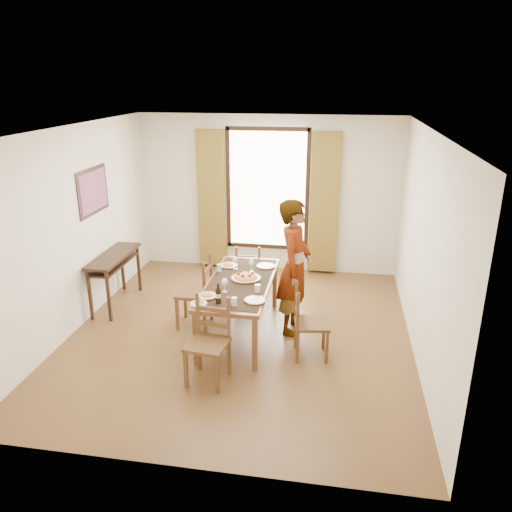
% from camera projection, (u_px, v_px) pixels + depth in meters
% --- Properties ---
extents(ground, '(5.00, 5.00, 0.00)m').
position_uv_depth(ground, '(241.00, 333.00, 6.76)').
color(ground, '#482816').
rests_on(ground, ground).
extents(room_shell, '(4.60, 5.10, 2.74)m').
position_uv_depth(room_shell, '(241.00, 221.00, 6.36)').
color(room_shell, silver).
rests_on(room_shell, ground).
extents(console_table, '(0.38, 1.20, 0.80)m').
position_uv_depth(console_table, '(114.00, 262.00, 7.40)').
color(console_table, black).
rests_on(console_table, ground).
extents(dining_table, '(0.83, 1.89, 0.76)m').
position_uv_depth(dining_table, '(240.00, 286.00, 6.55)').
color(dining_table, brown).
rests_on(dining_table, ground).
extents(chair_west, '(0.45, 0.45, 1.01)m').
position_uv_depth(chair_west, '(197.00, 294.00, 6.85)').
color(chair_west, brown).
rests_on(chair_west, ground).
extents(chair_north, '(0.44, 0.44, 0.90)m').
position_uv_depth(chair_north, '(249.00, 273.00, 7.69)').
color(chair_north, brown).
rests_on(chair_north, ground).
extents(chair_south, '(0.49, 0.49, 0.98)m').
position_uv_depth(chair_south, '(208.00, 344.00, 5.60)').
color(chair_south, brown).
rests_on(chair_south, ground).
extents(chair_east, '(0.47, 0.47, 0.93)m').
position_uv_depth(chair_east, '(309.00, 324.00, 6.09)').
color(chair_east, brown).
rests_on(chair_east, ground).
extents(man, '(0.78, 0.61, 1.83)m').
position_uv_depth(man, '(295.00, 267.00, 6.56)').
color(man, '#9A9CA2').
rests_on(man, ground).
extents(plate_sw, '(0.27, 0.27, 0.05)m').
position_uv_depth(plate_sw, '(207.00, 295.00, 6.06)').
color(plate_sw, silver).
rests_on(plate_sw, dining_table).
extents(plate_se, '(0.27, 0.27, 0.05)m').
position_uv_depth(plate_se, '(255.00, 299.00, 5.95)').
color(plate_se, silver).
rests_on(plate_se, dining_table).
extents(plate_nw, '(0.27, 0.27, 0.05)m').
position_uv_depth(plate_nw, '(229.00, 264.00, 7.04)').
color(plate_nw, silver).
rests_on(plate_nw, dining_table).
extents(plate_ne, '(0.27, 0.27, 0.05)m').
position_uv_depth(plate_ne, '(266.00, 265.00, 7.02)').
color(plate_ne, silver).
rests_on(plate_ne, dining_table).
extents(pasta_platter, '(0.40, 0.40, 0.10)m').
position_uv_depth(pasta_platter, '(246.00, 276.00, 6.58)').
color(pasta_platter, '#BB5118').
rests_on(pasta_platter, dining_table).
extents(caprese_plate, '(0.20, 0.20, 0.04)m').
position_uv_depth(caprese_plate, '(199.00, 303.00, 5.86)').
color(caprese_plate, silver).
rests_on(caprese_plate, dining_table).
extents(wine_glass_a, '(0.08, 0.08, 0.18)m').
position_uv_depth(wine_glass_a, '(225.00, 285.00, 6.17)').
color(wine_glass_a, white).
rests_on(wine_glass_a, dining_table).
extents(wine_glass_b, '(0.08, 0.08, 0.18)m').
position_uv_depth(wine_glass_b, '(251.00, 265.00, 6.82)').
color(wine_glass_b, white).
rests_on(wine_glass_b, dining_table).
extents(wine_glass_c, '(0.08, 0.08, 0.18)m').
position_uv_depth(wine_glass_c, '(235.00, 263.00, 6.91)').
color(wine_glass_c, white).
rests_on(wine_glass_c, dining_table).
extents(tumbler_a, '(0.07, 0.07, 0.10)m').
position_uv_depth(tumbler_a, '(257.00, 288.00, 6.18)').
color(tumbler_a, silver).
rests_on(tumbler_a, dining_table).
extents(tumbler_b, '(0.07, 0.07, 0.10)m').
position_uv_depth(tumbler_b, '(219.00, 268.00, 6.85)').
color(tumbler_b, silver).
rests_on(tumbler_b, dining_table).
extents(tumbler_c, '(0.07, 0.07, 0.10)m').
position_uv_depth(tumbler_c, '(234.00, 301.00, 5.83)').
color(tumbler_c, silver).
rests_on(tumbler_c, dining_table).
extents(wine_bottle, '(0.07, 0.07, 0.25)m').
position_uv_depth(wine_bottle, '(218.00, 293.00, 5.86)').
color(wine_bottle, black).
rests_on(wine_bottle, dining_table).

